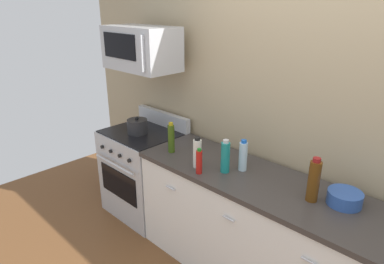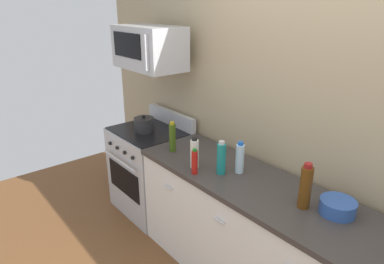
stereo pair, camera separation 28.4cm
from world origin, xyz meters
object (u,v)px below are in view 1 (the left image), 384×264
bottle_vinegar_white (197,153)px  bottle_wine_amber (314,180)px  bottle_sparkling_teal (225,157)px  bottle_olive_oil (171,138)px  bottle_hot_sauce_red (199,162)px  bowl_blue_mixing (345,198)px  stockpot (137,126)px  microwave (141,48)px  range_oven (144,172)px  bottle_water_clear (243,156)px

bottle_vinegar_white → bottle_wine_amber: 0.90m
bottle_sparkling_teal → bottle_wine_amber: size_ratio=0.86×
bottle_olive_oil → bottle_vinegar_white: bottle_olive_oil is taller
bottle_hot_sauce_red → bowl_blue_mixing: 1.03m
bottle_hot_sauce_red → bottle_olive_oil: bearing=164.6°
bottle_vinegar_white → bowl_blue_mixing: (1.06, 0.27, -0.07)m
bottle_olive_oil → bottle_wine_amber: (1.24, 0.12, 0.02)m
bottle_hot_sauce_red → stockpot: bottle_hot_sauce_red is taller
microwave → bottle_wine_amber: bearing=-1.4°
range_oven → bottle_vinegar_white: bottle_vinegar_white is taller
bottle_wine_amber → bottle_hot_sauce_red: bearing=-162.9°
microwave → bottle_hot_sauce_red: size_ratio=3.62×
microwave → bowl_blue_mixing: microwave is taller
bottle_sparkling_teal → microwave: bearing=173.5°
microwave → bottle_vinegar_white: microwave is taller
bottle_wine_amber → bottle_water_clear: bearing=176.7°
bottle_sparkling_teal → bottle_olive_oil: bearing=-176.5°
bottle_wine_amber → stockpot: size_ratio=1.55×
range_oven → bottle_olive_oil: bottle_olive_oil is taller
bottle_hot_sauce_red → bottle_vinegar_white: (-0.08, 0.07, 0.02)m
bottle_vinegar_white → bottle_water_clear: same height
bottle_sparkling_teal → bottle_water_clear: bearing=56.6°
bottle_olive_oil → bottle_sparkling_teal: size_ratio=1.02×
bottle_olive_oil → bowl_blue_mixing: bearing=8.9°
bowl_blue_mixing → stockpot: (-1.99, -0.15, 0.03)m
range_oven → bottle_olive_oil: bearing=-11.9°
microwave → bottle_olive_oil: microwave is taller
range_oven → bottle_vinegar_white: size_ratio=4.22×
range_oven → microwave: 1.28m
bottle_hot_sauce_red → bottle_sparkling_teal: size_ratio=0.77×
range_oven → bottle_olive_oil: size_ratio=3.92×
microwave → stockpot: 0.76m
bottle_olive_oil → bottle_hot_sauce_red: bearing=-15.4°
microwave → bottle_water_clear: bearing=-0.5°
range_oven → stockpot: size_ratio=5.35×
bottle_water_clear → bottle_wine_amber: bearing=-3.3°
bottle_water_clear → bottle_vinegar_white: bearing=-144.2°
bottle_wine_amber → stockpot: 1.82m
bottle_wine_amber → bottle_water_clear: bottle_wine_amber is taller
bowl_blue_mixing → microwave: bearing=-178.4°
bottle_vinegar_white → bottle_sparkling_teal: 0.23m
bottle_vinegar_white → bottle_water_clear: size_ratio=1.00×
bottle_hot_sauce_red → bottle_vinegar_white: bottle_vinegar_white is taller
bottle_hot_sauce_red → bottle_water_clear: size_ratio=0.81×
bottle_wine_amber → range_oven: bearing=180.0°
microwave → bottle_water_clear: (1.23, -0.01, -0.71)m
bottle_sparkling_teal → bowl_blue_mixing: bearing=12.4°
bottle_olive_oil → bowl_blue_mixing: bottle_olive_oil is taller
bottle_vinegar_white → bottle_sparkling_teal: (0.21, 0.09, 0.01)m
bottle_sparkling_teal → bottle_hot_sauce_red: bearing=-128.5°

